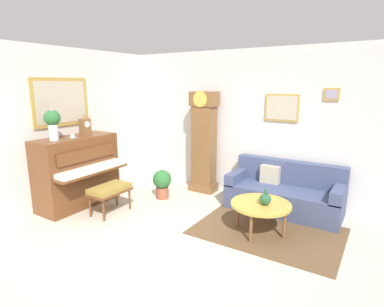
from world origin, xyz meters
name	(u,v)px	position (x,y,z in m)	size (l,w,h in m)	color
ground_plane	(171,245)	(0.00, 0.00, -0.05)	(6.40, 6.00, 0.10)	beige
wall_left	(50,128)	(-2.60, 0.01, 1.41)	(0.13, 4.90, 2.80)	silver
wall_back	(244,124)	(0.01, 2.40, 1.40)	(5.30, 0.13, 2.80)	silver
area_rug	(268,231)	(1.04, 1.03, 0.00)	(2.10, 1.50, 0.01)	brown
piano	(78,171)	(-2.23, 0.23, 0.63)	(0.87, 1.44, 1.26)	brown
piano_bench	(110,190)	(-1.47, 0.26, 0.41)	(0.42, 0.70, 0.48)	brown
grandfather_clock	(204,145)	(-0.70, 2.09, 0.96)	(0.52, 0.34, 2.03)	brown
couch	(284,193)	(1.00, 1.96, 0.31)	(1.90, 0.80, 0.84)	#424C70
coffee_table	(261,205)	(0.94, 0.94, 0.42)	(0.88, 0.88, 0.46)	gold
mantel_clock	(85,126)	(-2.23, 0.46, 1.43)	(0.13, 0.18, 0.38)	brown
flower_vase	(52,121)	(-2.23, -0.18, 1.57)	(0.26, 0.26, 0.58)	silver
teacup	(73,136)	(-2.20, 0.16, 1.28)	(0.12, 0.12, 0.06)	#ADC6D6
green_jug	(265,199)	(1.01, 0.92, 0.54)	(0.17, 0.17, 0.24)	#234C33
potted_plant	(162,182)	(-1.15, 1.29, 0.32)	(0.36, 0.36, 0.56)	#935138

